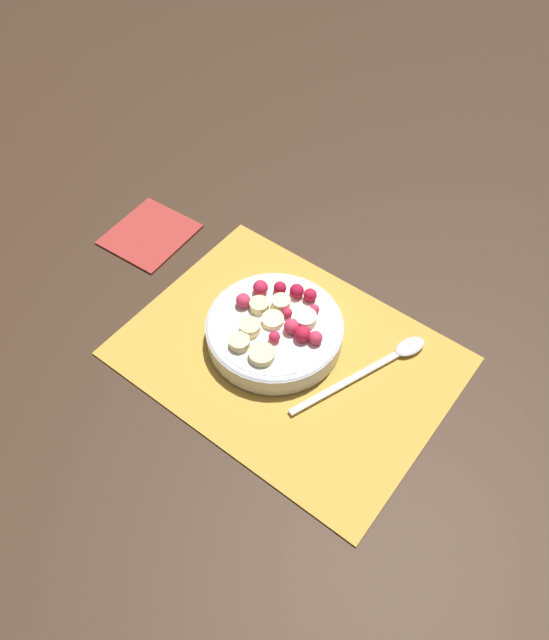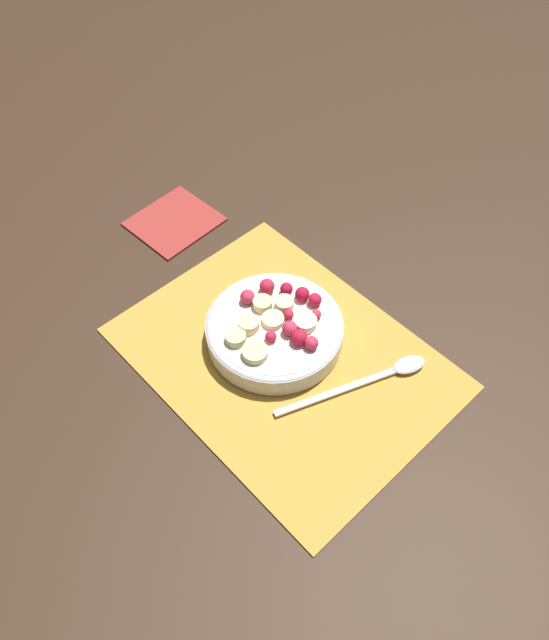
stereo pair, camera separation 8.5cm
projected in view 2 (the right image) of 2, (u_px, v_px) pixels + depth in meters
name	position (u px, v px, depth m)	size (l,w,h in m)	color
ground_plane	(284.00, 358.00, 0.87)	(3.00, 3.00, 0.00)	#382619
placemat	(284.00, 357.00, 0.86)	(0.44, 0.33, 0.01)	gold
fruit_bowl	(275.00, 328.00, 0.86)	(0.19, 0.19, 0.06)	silver
spoon	(381.00, 375.00, 0.84)	(0.10, 0.21, 0.01)	silver
napkin	(174.00, 221.00, 1.03)	(0.13, 0.14, 0.01)	#A3332D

